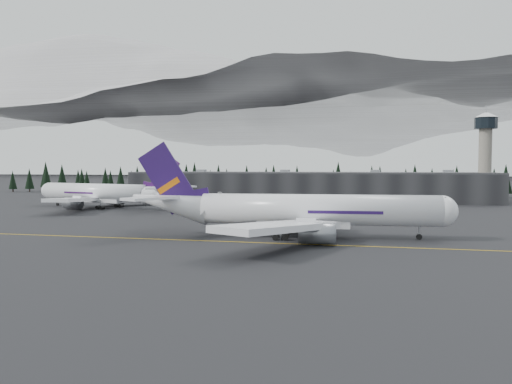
% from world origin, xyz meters
% --- Properties ---
extents(ground, '(1400.00, 1400.00, 0.00)m').
position_xyz_m(ground, '(0.00, 0.00, 0.00)').
color(ground, black).
rests_on(ground, ground).
extents(taxiline, '(400.00, 0.40, 0.02)m').
position_xyz_m(taxiline, '(0.00, -2.00, 0.01)').
color(taxiline, gold).
rests_on(taxiline, ground).
extents(terminal, '(160.00, 30.00, 12.60)m').
position_xyz_m(terminal, '(0.00, 125.00, 6.30)').
color(terminal, black).
rests_on(terminal, ground).
extents(control_tower, '(10.00, 10.00, 37.70)m').
position_xyz_m(control_tower, '(75.00, 128.00, 23.41)').
color(control_tower, gray).
rests_on(control_tower, ground).
extents(treeline, '(360.00, 20.00, 15.00)m').
position_xyz_m(treeline, '(0.00, 162.00, 7.50)').
color(treeline, black).
rests_on(treeline, ground).
extents(mountain_ridge, '(4400.00, 900.00, 420.00)m').
position_xyz_m(mountain_ridge, '(0.00, 1000.00, 0.00)').
color(mountain_ridge, white).
rests_on(mountain_ridge, ground).
extents(jet_main, '(70.72, 65.10, 20.79)m').
position_xyz_m(jet_main, '(10.31, 7.35, 5.86)').
color(jet_main, white).
rests_on(jet_main, ground).
extents(jet_parked, '(66.06, 60.09, 19.82)m').
position_xyz_m(jet_parked, '(-65.65, 65.36, 5.59)').
color(jet_parked, white).
rests_on(jet_parked, ground).
extents(gse_vehicle_a, '(2.69, 4.88, 1.29)m').
position_xyz_m(gse_vehicle_a, '(-33.07, 99.07, 0.65)').
color(gse_vehicle_a, silver).
rests_on(gse_vehicle_a, ground).
extents(gse_vehicle_b, '(4.24, 1.76, 1.43)m').
position_xyz_m(gse_vehicle_b, '(8.95, 96.36, 0.72)').
color(gse_vehicle_b, silver).
rests_on(gse_vehicle_b, ground).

